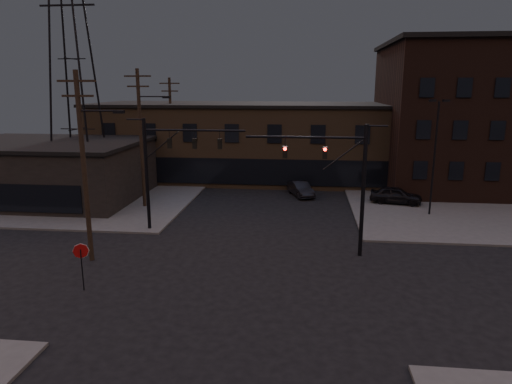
# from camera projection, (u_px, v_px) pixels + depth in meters

# --- Properties ---
(ground) EXTENTS (140.00, 140.00, 0.00)m
(ground) POSITION_uv_depth(u_px,v_px,m) (245.00, 281.00, 24.28)
(ground) COLOR black
(ground) RESTS_ON ground
(sidewalk_ne) EXTENTS (30.00, 30.00, 0.15)m
(sidewalk_ne) POSITION_uv_depth(u_px,v_px,m) (505.00, 195.00, 43.23)
(sidewalk_ne) COLOR #474744
(sidewalk_ne) RESTS_ON ground
(sidewalk_nw) EXTENTS (30.00, 30.00, 0.15)m
(sidewalk_nw) POSITION_uv_depth(u_px,v_px,m) (65.00, 184.00, 47.89)
(sidewalk_nw) COLOR #474744
(sidewalk_nw) RESTS_ON ground
(building_row) EXTENTS (40.00, 12.00, 8.00)m
(building_row) POSITION_uv_depth(u_px,v_px,m) (278.00, 143.00, 50.48)
(building_row) COLOR #4F3D2A
(building_row) RESTS_ON ground
(building_right) EXTENTS (22.00, 16.00, 14.00)m
(building_right) POSITION_uv_depth(u_px,v_px,m) (497.00, 118.00, 45.53)
(building_right) COLOR black
(building_right) RESTS_ON ground
(building_left) EXTENTS (16.00, 12.00, 5.00)m
(building_left) POSITION_uv_depth(u_px,v_px,m) (50.00, 172.00, 41.32)
(building_left) COLOR black
(building_left) RESTS_ON ground
(traffic_signal_near) EXTENTS (7.12, 0.24, 8.00)m
(traffic_signal_near) POSITION_uv_depth(u_px,v_px,m) (344.00, 176.00, 26.95)
(traffic_signal_near) COLOR black
(traffic_signal_near) RESTS_ON ground
(traffic_signal_far) EXTENTS (7.12, 0.24, 8.00)m
(traffic_signal_far) POSITION_uv_depth(u_px,v_px,m) (164.00, 162.00, 31.60)
(traffic_signal_far) COLOR black
(traffic_signal_far) RESTS_ON ground
(stop_sign) EXTENTS (0.72, 0.33, 2.48)m
(stop_sign) POSITION_uv_depth(u_px,v_px,m) (81.00, 256.00, 22.79)
(stop_sign) COLOR black
(stop_sign) RESTS_ON ground
(utility_pole_near) EXTENTS (3.70, 0.28, 11.00)m
(utility_pole_near) POSITION_uv_depth(u_px,v_px,m) (85.00, 163.00, 25.88)
(utility_pole_near) COLOR black
(utility_pole_near) RESTS_ON ground
(utility_pole_mid) EXTENTS (3.70, 0.28, 11.50)m
(utility_pole_mid) POSITION_uv_depth(u_px,v_px,m) (142.00, 136.00, 37.55)
(utility_pole_mid) COLOR black
(utility_pole_mid) RESTS_ON ground
(utility_pole_far) EXTENTS (2.20, 0.28, 11.00)m
(utility_pole_far) POSITION_uv_depth(u_px,v_px,m) (171.00, 127.00, 49.35)
(utility_pole_far) COLOR black
(utility_pole_far) RESTS_ON ground
(transmission_tower) EXTENTS (7.00, 7.00, 25.00)m
(transmission_tower) POSITION_uv_depth(u_px,v_px,m) (72.00, 59.00, 40.77)
(transmission_tower) COLOR black
(transmission_tower) RESTS_ON ground
(lot_light_a) EXTENTS (1.50, 0.28, 9.14)m
(lot_light_a) POSITION_uv_depth(u_px,v_px,m) (435.00, 147.00, 35.20)
(lot_light_a) COLOR black
(lot_light_a) RESTS_ON ground
(lot_light_b) EXTENTS (1.50, 0.28, 9.14)m
(lot_light_b) POSITION_uv_depth(u_px,v_px,m) (491.00, 141.00, 39.41)
(lot_light_b) COLOR black
(lot_light_b) RESTS_ON ground
(parked_car_lot_a) EXTENTS (4.63, 2.66, 1.48)m
(parked_car_lot_a) POSITION_uv_depth(u_px,v_px,m) (396.00, 195.00, 39.59)
(parked_car_lot_a) COLOR black
(parked_car_lot_a) RESTS_ON sidewalk_ne
(parked_car_lot_b) EXTENTS (4.25, 1.85, 1.22)m
(parked_car_lot_b) POSITION_uv_depth(u_px,v_px,m) (500.00, 188.00, 42.72)
(parked_car_lot_b) COLOR #A3A2A5
(parked_car_lot_b) RESTS_ON sidewalk_ne
(car_crossing) EXTENTS (2.82, 4.36, 1.36)m
(car_crossing) POSITION_uv_depth(u_px,v_px,m) (301.00, 189.00, 42.89)
(car_crossing) COLOR black
(car_crossing) RESTS_ON ground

